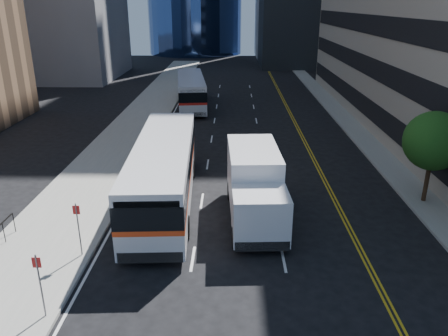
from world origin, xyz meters
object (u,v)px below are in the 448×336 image
(bus_rear, at_px, (191,90))
(box_truck, at_px, (255,185))
(street_tree, at_px, (434,141))
(bus_front, at_px, (164,170))

(bus_rear, height_order, box_truck, box_truck)
(bus_rear, bearing_deg, street_tree, -64.63)
(bus_front, distance_m, box_truck, 5.27)
(bus_front, bearing_deg, box_truck, -24.18)
(bus_rear, bearing_deg, box_truck, -84.82)
(box_truck, bearing_deg, street_tree, 9.31)
(street_tree, relative_size, bus_rear, 0.40)
(bus_front, xyz_separation_m, bus_rear, (-0.72, 24.27, -0.17))
(bus_rear, bearing_deg, bus_front, -95.27)
(bus_front, bearing_deg, bus_rear, 88.69)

